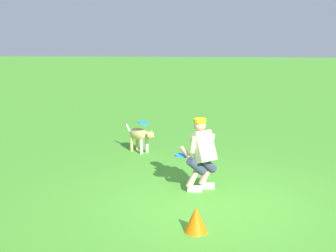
{
  "coord_description": "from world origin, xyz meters",
  "views": [
    {
      "loc": [
        0.26,
        7.61,
        3.04
      ],
      "look_at": [
        0.74,
        -1.92,
        0.9
      ],
      "focal_mm": 52.55,
      "sensor_mm": 36.0,
      "label": 1
    }
  ],
  "objects_px": {
    "frisbee_held": "(181,155)",
    "frisbee_flying": "(144,123)",
    "dog": "(140,135)",
    "person": "(202,152)",
    "training_cone": "(196,220)"
  },
  "relations": [
    {
      "from": "frisbee_held",
      "to": "frisbee_flying",
      "type": "bearing_deg",
      "value": -68.0
    },
    {
      "from": "dog",
      "to": "frisbee_held",
      "type": "bearing_deg",
      "value": -24.01
    },
    {
      "from": "frisbee_flying",
      "to": "frisbee_held",
      "type": "xyz_separation_m",
      "value": [
        -0.88,
        2.18,
        -0.11
      ]
    },
    {
      "from": "person",
      "to": "dog",
      "type": "height_order",
      "value": "person"
    },
    {
      "from": "training_cone",
      "to": "frisbee_held",
      "type": "bearing_deg",
      "value": -81.69
    },
    {
      "from": "person",
      "to": "dog",
      "type": "relative_size",
      "value": 1.7
    },
    {
      "from": "person",
      "to": "training_cone",
      "type": "xyz_separation_m",
      "value": [
        0.1,
        1.75,
        -0.51
      ]
    },
    {
      "from": "frisbee_flying",
      "to": "person",
      "type": "bearing_deg",
      "value": 118.84
    },
    {
      "from": "frisbee_held",
      "to": "training_cone",
      "type": "relative_size",
      "value": 0.61
    },
    {
      "from": "frisbee_held",
      "to": "person",
      "type": "bearing_deg",
      "value": 165.19
    },
    {
      "from": "person",
      "to": "frisbee_flying",
      "type": "bearing_deg",
      "value": -8.0
    },
    {
      "from": "person",
      "to": "dog",
      "type": "bearing_deg",
      "value": -8.03
    },
    {
      "from": "training_cone",
      "to": "dog",
      "type": "bearing_deg",
      "value": -73.51
    },
    {
      "from": "dog",
      "to": "person",
      "type": "bearing_deg",
      "value": -17.69
    },
    {
      "from": "person",
      "to": "frisbee_flying",
      "type": "distance_m",
      "value": 2.6
    }
  ]
}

